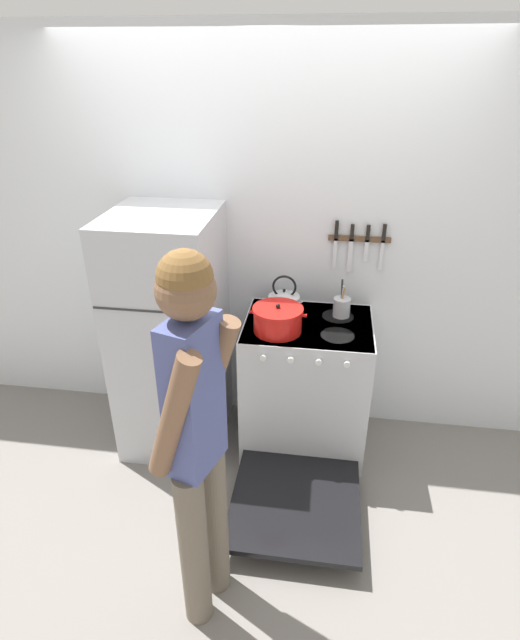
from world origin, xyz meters
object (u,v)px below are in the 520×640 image
Objects in this scene: stove_range at (305,389)px; tea_kettle at (284,302)px; person at (197,435)px; refrigerator at (171,335)px; utensil_jar at (342,307)px; dutch_oven_pot at (278,319)px.

stove_range is 0.59m from tea_kettle.
person is (-0.38, -1.17, 0.57)m from stove_range.
refrigerator reaches higher than utensil_jar.
stove_range is at bearing 0.21° from refrigerator.
person is (0.49, -1.17, 0.24)m from refrigerator.
dutch_oven_pot is 1.11m from person.
tea_kettle reaches higher than utensil_jar.
refrigerator is at bearing -170.79° from utensil_jar.
utensil_jar is (1.06, 0.17, 0.19)m from refrigerator.
stove_range is 0.75× the size of person.
tea_kettle is (-0.16, 0.16, 0.54)m from stove_range.
person is (-0.57, -1.34, 0.05)m from utensil_jar.
utensil_jar reaches higher than stove_range.
stove_range is 5.73× the size of utensil_jar.
dutch_oven_pot is 0.45m from utensil_jar.
person reaches higher than tea_kettle.
stove_range is 0.58m from utensil_jar.
stove_range is 1.36m from person.
refrigerator is 0.75m from tea_kettle.
tea_kettle is 0.14× the size of person.
utensil_jar is (0.36, 0.01, -0.01)m from tea_kettle.
dutch_oven_pot is 1.32× the size of tea_kettle.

